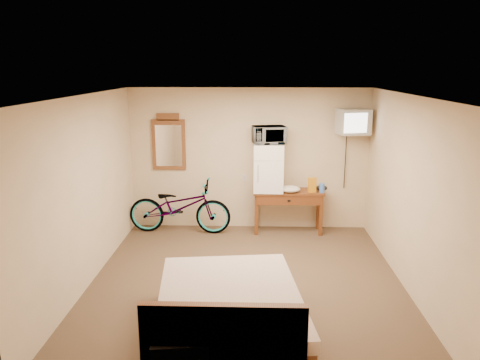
% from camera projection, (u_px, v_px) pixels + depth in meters
% --- Properties ---
extents(room, '(4.60, 4.64, 2.50)m').
position_uv_depth(room, '(246.00, 194.00, 6.04)').
color(room, '#4D3B26').
rests_on(room, ground).
extents(desk, '(1.21, 0.48, 0.75)m').
position_uv_depth(desk, '(288.00, 199.00, 8.11)').
color(desk, '#612F15').
rests_on(desk, floor).
extents(mini_fridge, '(0.51, 0.50, 0.83)m').
position_uv_depth(mini_fridge, '(269.00, 167.00, 8.02)').
color(mini_fridge, white).
rests_on(mini_fridge, desk).
extents(microwave, '(0.60, 0.47, 0.30)m').
position_uv_depth(microwave, '(269.00, 135.00, 7.89)').
color(microwave, white).
rests_on(microwave, mini_fridge).
extents(snack_bag, '(0.15, 0.11, 0.26)m').
position_uv_depth(snack_bag, '(312.00, 185.00, 7.99)').
color(snack_bag, orange).
rests_on(snack_bag, desk).
extents(blue_cup, '(0.09, 0.09, 0.15)m').
position_uv_depth(blue_cup, '(322.00, 188.00, 7.99)').
color(blue_cup, '#4073D9').
rests_on(blue_cup, desk).
extents(cloth_cream, '(0.36, 0.28, 0.11)m').
position_uv_depth(cloth_cream, '(290.00, 189.00, 8.00)').
color(cloth_cream, beige).
rests_on(cloth_cream, desk).
extents(cloth_dark_a, '(0.24, 0.18, 0.09)m').
position_uv_depth(cloth_dark_a, '(262.00, 190.00, 7.99)').
color(cloth_dark_a, black).
rests_on(cloth_dark_a, desk).
extents(cloth_dark_b, '(0.20, 0.16, 0.09)m').
position_uv_depth(cloth_dark_b, '(322.00, 188.00, 8.12)').
color(cloth_dark_b, black).
rests_on(cloth_dark_b, desk).
extents(crt_television, '(0.57, 0.63, 0.42)m').
position_uv_depth(crt_television, '(353.00, 122.00, 7.78)').
color(crt_television, black).
rests_on(crt_television, room).
extents(wall_mirror, '(0.59, 0.04, 1.00)m').
position_uv_depth(wall_mirror, '(169.00, 143.00, 8.22)').
color(wall_mirror, brown).
rests_on(wall_mirror, room).
extents(bicycle, '(1.82, 0.72, 0.94)m').
position_uv_depth(bicycle, '(180.00, 207.00, 8.16)').
color(bicycle, black).
rests_on(bicycle, floor).
extents(bed, '(1.70, 2.12, 0.90)m').
position_uv_depth(bed, '(229.00, 315.00, 4.93)').
color(bed, brown).
rests_on(bed, floor).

